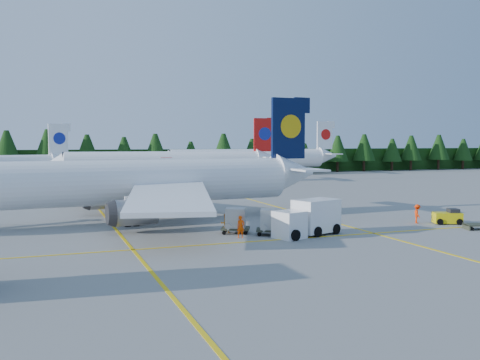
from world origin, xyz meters
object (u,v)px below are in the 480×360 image
object	(u,v)px
airliner_red	(161,163)
service_truck	(307,218)
airliner_navy	(99,184)
baggage_tug	(448,217)

from	to	relation	value
airliner_red	service_truck	size ratio (longest dim) A/B	6.72
airliner_navy	baggage_tug	world-z (taller)	airliner_navy
airliner_navy	airliner_red	distance (m)	50.93
service_truck	baggage_tug	bearing A→B (deg)	-15.17
service_truck	airliner_red	bearing A→B (deg)	70.15
airliner_navy	baggage_tug	distance (m)	32.67
airliner_navy	airliner_red	bearing A→B (deg)	66.61
airliner_red	baggage_tug	size ratio (longest dim) A/B	15.12
airliner_navy	service_truck	distance (m)	19.76
airliner_navy	service_truck	size ratio (longest dim) A/B	6.72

